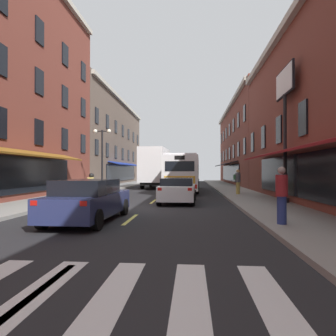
{
  "coord_description": "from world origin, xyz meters",
  "views": [
    {
      "loc": [
        2.22,
        -14.2,
        1.75
      ],
      "look_at": [
        0.41,
        8.55,
        2.01
      ],
      "focal_mm": 31.87,
      "sensor_mm": 36.0,
      "label": 1
    }
  ],
  "objects_px": {
    "pedestrian_near": "(238,181)",
    "billboard_sign": "(285,101)",
    "sedan_far": "(89,200)",
    "sedan_mid": "(168,179)",
    "bicycle_near": "(62,193)",
    "pedestrian_mid": "(282,194)",
    "box_truck": "(156,168)",
    "street_lamp_twin": "(102,157)",
    "motorcycle_rider": "(91,192)",
    "sedan_near": "(178,190)",
    "transit_bus": "(184,173)"
  },
  "relations": [
    {
      "from": "sedan_near",
      "to": "pedestrian_near",
      "type": "xyz_separation_m",
      "value": [
        4.02,
        5.0,
        0.35
      ]
    },
    {
      "from": "sedan_mid",
      "to": "bicycle_near",
      "type": "xyz_separation_m",
      "value": [
        -3.85,
        -26.11,
        -0.21
      ]
    },
    {
      "from": "sedan_near",
      "to": "street_lamp_twin",
      "type": "xyz_separation_m",
      "value": [
        -6.26,
        6.47,
        2.17
      ]
    },
    {
      "from": "box_truck",
      "to": "sedan_near",
      "type": "distance_m",
      "value": 14.83
    },
    {
      "from": "sedan_mid",
      "to": "pedestrian_mid",
      "type": "height_order",
      "value": "pedestrian_mid"
    },
    {
      "from": "transit_bus",
      "to": "motorcycle_rider",
      "type": "height_order",
      "value": "transit_bus"
    },
    {
      "from": "sedan_near",
      "to": "pedestrian_mid",
      "type": "distance_m",
      "value": 7.93
    },
    {
      "from": "bicycle_near",
      "to": "transit_bus",
      "type": "bearing_deg",
      "value": 56.49
    },
    {
      "from": "transit_bus",
      "to": "bicycle_near",
      "type": "bearing_deg",
      "value": -123.51
    },
    {
      "from": "pedestrian_mid",
      "to": "sedan_near",
      "type": "bearing_deg",
      "value": 43.34
    },
    {
      "from": "motorcycle_rider",
      "to": "street_lamp_twin",
      "type": "xyz_separation_m",
      "value": [
        -1.91,
        8.05,
        2.17
      ]
    },
    {
      "from": "sedan_far",
      "to": "street_lamp_twin",
      "type": "distance_m",
      "value": 13.4
    },
    {
      "from": "motorcycle_rider",
      "to": "box_truck",
      "type": "bearing_deg",
      "value": 85.0
    },
    {
      "from": "sedan_mid",
      "to": "pedestrian_near",
      "type": "height_order",
      "value": "pedestrian_near"
    },
    {
      "from": "transit_bus",
      "to": "pedestrian_mid",
      "type": "distance_m",
      "value": 17.26
    },
    {
      "from": "motorcycle_rider",
      "to": "street_lamp_twin",
      "type": "distance_m",
      "value": 8.55
    },
    {
      "from": "sedan_near",
      "to": "sedan_far",
      "type": "xyz_separation_m",
      "value": [
        -2.82,
        -6.3,
        0.03
      ]
    },
    {
      "from": "billboard_sign",
      "to": "sedan_near",
      "type": "bearing_deg",
      "value": 173.78
    },
    {
      "from": "box_truck",
      "to": "street_lamp_twin",
      "type": "xyz_separation_m",
      "value": [
        -3.31,
        -8.0,
        0.77
      ]
    },
    {
      "from": "sedan_near",
      "to": "street_lamp_twin",
      "type": "distance_m",
      "value": 9.26
    },
    {
      "from": "billboard_sign",
      "to": "motorcycle_rider",
      "type": "bearing_deg",
      "value": -174.44
    },
    {
      "from": "sedan_mid",
      "to": "motorcycle_rider",
      "type": "bearing_deg",
      "value": -93.49
    },
    {
      "from": "billboard_sign",
      "to": "box_truck",
      "type": "xyz_separation_m",
      "value": [
        -8.54,
        15.08,
        -3.31
      ]
    },
    {
      "from": "motorcycle_rider",
      "to": "bicycle_near",
      "type": "xyz_separation_m",
      "value": [
        -2.17,
        1.4,
        -0.21
      ]
    },
    {
      "from": "sedan_far",
      "to": "pedestrian_near",
      "type": "relative_size",
      "value": 2.65
    },
    {
      "from": "transit_bus",
      "to": "bicycle_near",
      "type": "height_order",
      "value": "transit_bus"
    },
    {
      "from": "bicycle_near",
      "to": "pedestrian_near",
      "type": "relative_size",
      "value": 0.98
    },
    {
      "from": "pedestrian_mid",
      "to": "sedan_far",
      "type": "bearing_deg",
      "value": 99.83
    },
    {
      "from": "box_truck",
      "to": "sedan_mid",
      "type": "distance_m",
      "value": 11.54
    },
    {
      "from": "motorcycle_rider",
      "to": "bicycle_near",
      "type": "height_order",
      "value": "motorcycle_rider"
    },
    {
      "from": "box_truck",
      "to": "pedestrian_mid",
      "type": "xyz_separation_m",
      "value": [
        6.46,
        -21.58,
        -1.07
      ]
    },
    {
      "from": "sedan_mid",
      "to": "street_lamp_twin",
      "type": "relative_size",
      "value": 0.97
    },
    {
      "from": "sedan_far",
      "to": "pedestrian_mid",
      "type": "bearing_deg",
      "value": -7.23
    },
    {
      "from": "pedestrian_mid",
      "to": "street_lamp_twin",
      "type": "distance_m",
      "value": 16.83
    },
    {
      "from": "pedestrian_near",
      "to": "pedestrian_mid",
      "type": "bearing_deg",
      "value": 6.61
    },
    {
      "from": "box_truck",
      "to": "sedan_far",
      "type": "xyz_separation_m",
      "value": [
        0.12,
        -20.77,
        -1.37
      ]
    },
    {
      "from": "billboard_sign",
      "to": "sedan_mid",
      "type": "distance_m",
      "value": 28.19
    },
    {
      "from": "motorcycle_rider",
      "to": "pedestrian_near",
      "type": "bearing_deg",
      "value": 38.17
    },
    {
      "from": "bicycle_near",
      "to": "street_lamp_twin",
      "type": "height_order",
      "value": "street_lamp_twin"
    },
    {
      "from": "transit_bus",
      "to": "box_truck",
      "type": "relative_size",
      "value": 1.47
    },
    {
      "from": "sedan_far",
      "to": "pedestrian_mid",
      "type": "distance_m",
      "value": 6.39
    },
    {
      "from": "sedan_mid",
      "to": "motorcycle_rider",
      "type": "distance_m",
      "value": 27.55
    },
    {
      "from": "billboard_sign",
      "to": "pedestrian_mid",
      "type": "relative_size",
      "value": 3.99
    },
    {
      "from": "billboard_sign",
      "to": "box_truck",
      "type": "bearing_deg",
      "value": 119.54
    },
    {
      "from": "bicycle_near",
      "to": "street_lamp_twin",
      "type": "relative_size",
      "value": 0.35
    },
    {
      "from": "transit_bus",
      "to": "bicycle_near",
      "type": "xyz_separation_m",
      "value": [
        -6.61,
        -9.98,
        -1.11
      ]
    },
    {
      "from": "bicycle_near",
      "to": "motorcycle_rider",
      "type": "bearing_deg",
      "value": -32.72
    },
    {
      "from": "motorcycle_rider",
      "to": "pedestrian_near",
      "type": "height_order",
      "value": "pedestrian_near"
    },
    {
      "from": "billboard_sign",
      "to": "street_lamp_twin",
      "type": "relative_size",
      "value": 1.42
    },
    {
      "from": "pedestrian_near",
      "to": "billboard_sign",
      "type": "bearing_deg",
      "value": 24.73
    }
  ]
}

